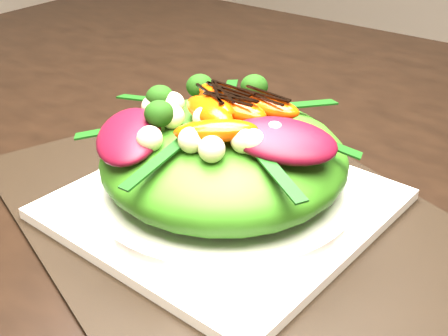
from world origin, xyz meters
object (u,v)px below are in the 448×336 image
Objects in this scene: plate_base at (224,204)px; orange_segment at (234,98)px; lettuce_mound at (224,158)px; placemat at (224,210)px; salad_bowl at (224,191)px; dining_table at (352,169)px.

plate_base is 3.88× the size of orange_segment.
placemat is at bearing 0.00° from lettuce_mound.
salad_bowl is 0.08m from orange_segment.
dining_table is 6.66× the size of salad_bowl.
plate_base is at bearing -103.93° from dining_table.
orange_segment is at bearing 111.12° from placemat.
lettuce_mound reaches higher than salad_bowl.
salad_bowl is 3.59× the size of orange_segment.
dining_table reaches higher than salad_bowl.
lettuce_mound is at bearing 0.00° from placemat.
salad_bowl is (-0.04, -0.18, 0.04)m from dining_table.
placemat is at bearing 0.00° from salad_bowl.
orange_segment reaches higher than placemat.
plate_base is 0.10m from orange_segment.
lettuce_mound is (-0.04, -0.18, 0.08)m from dining_table.
dining_table is 3.65× the size of placemat.
orange_segment is (-0.01, 0.03, 0.04)m from lettuce_mound.
lettuce_mound is 0.05m from orange_segment.
orange_segment is (-0.01, 0.03, 0.08)m from salad_bowl.
orange_segment is (-0.06, -0.15, 0.12)m from dining_table.
salad_bowl reaches higher than plate_base.
orange_segment is at bearing 111.12° from salad_bowl.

